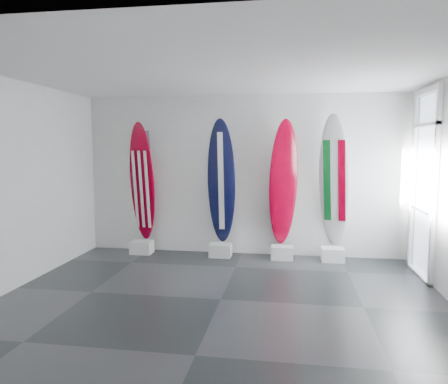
% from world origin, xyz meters
% --- Properties ---
extents(floor, '(6.00, 6.00, 0.00)m').
position_xyz_m(floor, '(0.00, 0.00, 0.00)').
color(floor, black).
rests_on(floor, ground).
extents(ceiling, '(6.00, 6.00, 0.00)m').
position_xyz_m(ceiling, '(0.00, 0.00, 3.00)').
color(ceiling, white).
rests_on(ceiling, wall_back).
extents(wall_back, '(6.00, 0.00, 6.00)m').
position_xyz_m(wall_back, '(0.00, 2.50, 1.50)').
color(wall_back, silver).
rests_on(wall_back, ground).
extents(wall_front, '(6.00, 0.00, 6.00)m').
position_xyz_m(wall_front, '(0.00, -2.50, 1.50)').
color(wall_front, silver).
rests_on(wall_front, ground).
extents(wall_left, '(0.00, 5.00, 5.00)m').
position_xyz_m(wall_left, '(-3.00, 0.00, 1.50)').
color(wall_left, silver).
rests_on(wall_left, ground).
extents(display_block_usa, '(0.40, 0.30, 0.24)m').
position_xyz_m(display_block_usa, '(-1.90, 2.18, 0.12)').
color(display_block_usa, white).
rests_on(display_block_usa, floor).
extents(surfboard_usa, '(0.56, 0.38, 2.27)m').
position_xyz_m(surfboard_usa, '(-1.90, 2.28, 1.37)').
color(surfboard_usa, maroon).
rests_on(surfboard_usa, display_block_usa).
extents(display_block_navy, '(0.40, 0.30, 0.24)m').
position_xyz_m(display_block_navy, '(-0.36, 2.18, 0.12)').
color(display_block_navy, white).
rests_on(display_block_navy, floor).
extents(surfboard_navy, '(0.54, 0.34, 2.32)m').
position_xyz_m(surfboard_navy, '(-0.36, 2.28, 1.40)').
color(surfboard_navy, black).
rests_on(surfboard_navy, display_block_navy).
extents(display_block_swiss, '(0.40, 0.30, 0.24)m').
position_xyz_m(display_block_swiss, '(0.78, 2.18, 0.12)').
color(display_block_swiss, white).
rests_on(display_block_swiss, floor).
extents(surfboard_swiss, '(0.59, 0.45, 2.30)m').
position_xyz_m(surfboard_swiss, '(0.78, 2.28, 1.39)').
color(surfboard_swiss, maroon).
rests_on(surfboard_swiss, display_block_swiss).
extents(display_block_italy, '(0.40, 0.30, 0.24)m').
position_xyz_m(display_block_italy, '(1.67, 2.18, 0.12)').
color(display_block_italy, white).
rests_on(display_block_italy, floor).
extents(surfboard_italy, '(0.66, 0.61, 2.39)m').
position_xyz_m(surfboard_italy, '(1.67, 2.28, 1.43)').
color(surfboard_italy, silver).
rests_on(surfboard_italy, display_block_italy).
extents(wall_outlet, '(0.09, 0.02, 0.13)m').
position_xyz_m(wall_outlet, '(-2.45, 2.48, 0.35)').
color(wall_outlet, silver).
rests_on(wall_outlet, wall_back).
extents(glass_door, '(0.12, 1.16, 2.85)m').
position_xyz_m(glass_door, '(2.97, 1.55, 1.43)').
color(glass_door, white).
rests_on(glass_door, floor).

